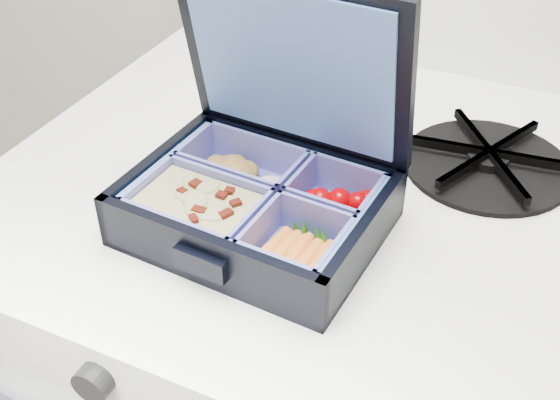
% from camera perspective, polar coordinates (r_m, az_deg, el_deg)
% --- Properties ---
extents(bento_box, '(0.22, 0.18, 0.05)m').
position_cam_1_polar(bento_box, '(0.60, -1.94, -0.55)').
color(bento_box, black).
rests_on(bento_box, stove).
extents(burner_grate, '(0.18, 0.18, 0.02)m').
position_cam_1_polar(burner_grate, '(0.72, 16.59, 3.36)').
color(burner_grate, black).
rests_on(burner_grate, stove).
extents(burner_grate_rear, '(0.21, 0.21, 0.02)m').
position_cam_1_polar(burner_grate_rear, '(0.90, -0.31, 12.22)').
color(burner_grate_rear, black).
rests_on(burner_grate_rear, stove).
extents(fork, '(0.10, 0.20, 0.01)m').
position_cam_1_polar(fork, '(0.71, 3.00, 3.88)').
color(fork, silver).
rests_on(fork, stove).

